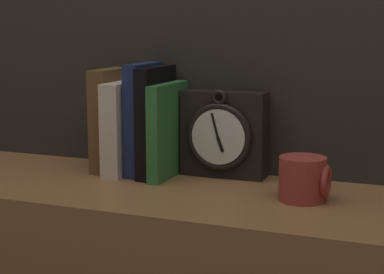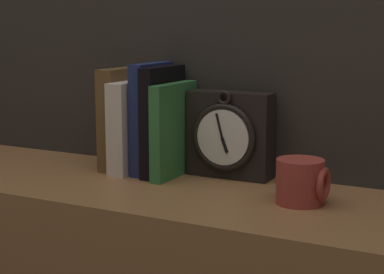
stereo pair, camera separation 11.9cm
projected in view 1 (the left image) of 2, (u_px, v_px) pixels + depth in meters
name	position (u px, v px, depth m)	size (l,w,h in m)	color
clock	(223.00, 134.00, 1.31)	(0.18, 0.07, 0.18)	black
book_slot0_brown	(111.00, 120.00, 1.37)	(0.04, 0.13, 0.22)	brown
book_slot1_cream	(125.00, 127.00, 1.35)	(0.04, 0.15, 0.19)	beige
book_slot2_navy	(144.00, 119.00, 1.34)	(0.03, 0.13, 0.23)	navy
book_slot3_black	(156.00, 121.00, 1.32)	(0.03, 0.14, 0.23)	black
book_slot4_green	(168.00, 131.00, 1.31)	(0.02, 0.16, 0.19)	#317138
mug	(304.00, 179.00, 1.14)	(0.09, 0.08, 0.08)	#9E382D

